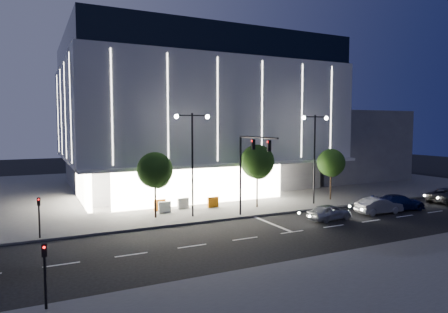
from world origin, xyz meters
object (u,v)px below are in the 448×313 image
street_lamp_west (192,149)px  barrier_b (165,207)px  car_second (379,206)px  barrier_d (183,203)px  ped_signal_near (45,269)px  tree_left (155,172)px  barrier_a (160,205)px  ped_signal_far (39,213)px  tree_mid (257,164)px  street_lamp_east (315,146)px  barrier_c (213,202)px  car_lead (329,212)px  tree_right (331,164)px  car_third (399,202)px  traffic_mast (249,161)px

street_lamp_west → barrier_b: size_ratio=8.18×
car_second → barrier_d: (-15.37, 9.17, -0.08)m
car_second → ped_signal_near: bearing=109.7°
tree_left → barrier_b: size_ratio=5.20×
barrier_a → street_lamp_west: bearing=-72.6°
ped_signal_far → tree_mid: 19.35m
barrier_b → street_lamp_east: bearing=-5.4°
barrier_b → barrier_c: same height
ped_signal_far → car_second: 28.09m
ped_signal_far → car_lead: ped_signal_far is taller
tree_right → car_second: bearing=-92.4°
street_lamp_west → barrier_a: 6.68m
street_lamp_east → barrier_a: (-14.83, 3.63, -5.31)m
street_lamp_west → barrier_b: 6.10m
tree_mid → car_third: size_ratio=1.22×
street_lamp_east → barrier_a: bearing=166.2°
ped_signal_far → tree_right: size_ratio=0.54×
tree_right → car_lead: (-5.98, -6.79, -3.20)m
barrier_d → ped_signal_near: bearing=-134.2°
tree_left → car_third: (21.67, -6.47, -3.30)m
traffic_mast → tree_left: 7.95m
tree_mid → ped_signal_far: bearing=-172.4°
traffic_mast → car_lead: (6.04, -3.11, -4.34)m
ped_signal_near → barrier_b: ped_signal_near is taller
car_third → barrier_b: 21.90m
barrier_c → barrier_d: same height
traffic_mast → barrier_c: 6.97m
ped_signal_far → barrier_a: bearing=26.8°
car_third → barrier_c: car_third is taller
ped_signal_far → tree_mid: size_ratio=0.49×
street_lamp_east → barrier_d: 14.12m
street_lamp_east → car_second: bearing=-64.6°
tree_right → barrier_a: tree_right is taller
ped_signal_near → tree_mid: size_ratio=0.49×
ped_signal_near → car_third: bearing=14.7°
ped_signal_far → barrier_c: (15.14, 4.20, -1.24)m
barrier_c → car_lead: bearing=-55.2°
car_third → tree_right: bearing=30.4°
tree_right → barrier_c: bearing=172.6°
street_lamp_east → car_second: (2.74, -5.77, -5.23)m
barrier_d → street_lamp_west: bearing=-104.2°
ped_signal_near → car_second: 28.82m
tree_mid → tree_right: bearing=-0.0°
ped_signal_far → barrier_c: size_ratio=2.73×
barrier_d → ped_signal_far: bearing=-166.4°
barrier_a → car_lead: bearing=-47.7°
street_lamp_east → ped_signal_far: size_ratio=3.00×
street_lamp_east → street_lamp_west: bearing=180.0°
tree_left → barrier_a: bearing=66.3°
car_lead → street_lamp_west: bearing=55.8°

